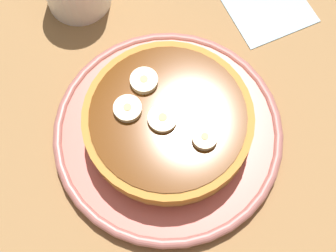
# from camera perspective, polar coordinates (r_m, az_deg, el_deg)

# --- Properties ---
(ground_plane) EXTENTS (1.40, 1.40, 0.03)m
(ground_plane) POSITION_cam_1_polar(r_m,az_deg,el_deg) (0.57, 0.00, -1.73)
(ground_plane) COLOR olive
(plate) EXTENTS (0.28, 0.28, 0.02)m
(plate) POSITION_cam_1_polar(r_m,az_deg,el_deg) (0.55, 0.00, -0.79)
(plate) COLOR #CC594C
(plate) RESTS_ON ground_plane
(pancake_stack) EXTENTS (0.21, 0.20, 0.05)m
(pancake_stack) POSITION_cam_1_polar(r_m,az_deg,el_deg) (0.52, -0.18, 0.66)
(pancake_stack) COLOR #AF8734
(pancake_stack) RESTS_ON plate
(banana_slice_0) EXTENTS (0.03, 0.03, 0.01)m
(banana_slice_0) POSITION_cam_1_polar(r_m,az_deg,el_deg) (0.49, -0.36, 0.63)
(banana_slice_0) COLOR beige
(banana_slice_0) RESTS_ON pancake_stack
(banana_slice_1) EXTENTS (0.03, 0.03, 0.01)m
(banana_slice_1) POSITION_cam_1_polar(r_m,az_deg,el_deg) (0.49, 4.68, -1.52)
(banana_slice_1) COLOR #F7E3BC
(banana_slice_1) RESTS_ON pancake_stack
(banana_slice_2) EXTENTS (0.03, 0.03, 0.01)m
(banana_slice_2) POSITION_cam_1_polar(r_m,az_deg,el_deg) (0.51, -3.07, 5.77)
(banana_slice_2) COLOR #F5EEC5
(banana_slice_2) RESTS_ON pancake_stack
(banana_slice_3) EXTENTS (0.03, 0.03, 0.01)m
(banana_slice_3) POSITION_cam_1_polar(r_m,az_deg,el_deg) (0.50, -5.16, 2.20)
(banana_slice_3) COLOR #F6EABF
(banana_slice_3) RESTS_ON pancake_stack
(napkin) EXTENTS (0.14, 0.14, 0.00)m
(napkin) POSITION_cam_1_polar(r_m,az_deg,el_deg) (0.67, 12.46, 14.85)
(napkin) COLOR #99B2BF
(napkin) RESTS_ON ground_plane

